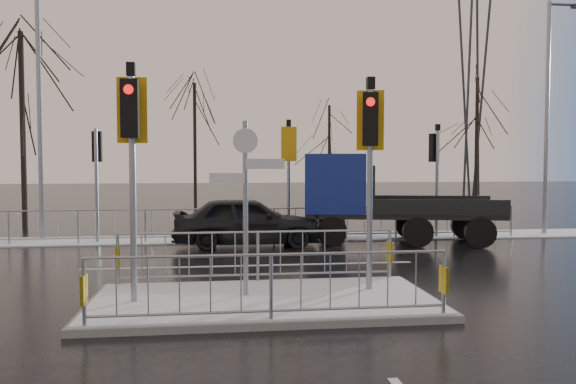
{
  "coord_description": "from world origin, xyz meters",
  "views": [
    {
      "loc": [
        -0.79,
        -9.64,
        2.49
      ],
      "look_at": [
        0.86,
        3.43,
        1.8
      ],
      "focal_mm": 35.0,
      "sensor_mm": 36.0,
      "label": 1
    }
  ],
  "objects": [
    {
      "name": "tree_far_a",
      "position": [
        -2.0,
        22.0,
        4.82
      ],
      "size": [
        3.75,
        3.75,
        7.08
      ],
      "color": "black",
      "rests_on": "ground"
    },
    {
      "name": "pylon_wires",
      "position": [
        16.88,
        30.0,
        11.03
      ],
      "size": [
        70.0,
        2.38,
        19.97
      ],
      "color": "#2D3033",
      "rests_on": "ground"
    },
    {
      "name": "tree_far_c",
      "position": [
        14.0,
        21.0,
        5.15
      ],
      "size": [
        4.0,
        4.0,
        7.55
      ],
      "color": "black",
      "rests_on": "ground"
    },
    {
      "name": "street_lamp_left",
      "position": [
        -6.43,
        9.5,
        4.49
      ],
      "size": [
        1.25,
        0.18,
        8.2
      ],
      "color": "gray",
      "rests_on": "ground"
    },
    {
      "name": "lane_markings",
      "position": [
        0.0,
        -0.33,
        0.0
      ],
      "size": [
        8.0,
        11.38,
        0.01
      ],
      "color": "silver",
      "rests_on": "ground"
    },
    {
      "name": "traffic_island",
      "position": [
        -0.01,
        0.01,
        0.39
      ],
      "size": [
        6.0,
        3.04,
        4.15
      ],
      "color": "slate",
      "rests_on": "ground"
    },
    {
      "name": "street_lamp_right",
      "position": [
        10.57,
        8.5,
        4.39
      ],
      "size": [
        1.25,
        0.18,
        8.0
      ],
      "color": "gray",
      "rests_on": "ground"
    },
    {
      "name": "far_kerb_fixtures",
      "position": [
        0.29,
        8.09,
        1.02
      ],
      "size": [
        18.0,
        0.65,
        3.83
      ],
      "color": "gray",
      "rests_on": "ground"
    },
    {
      "name": "ground",
      "position": [
        0.0,
        0.0,
        0.0
      ],
      "size": [
        120.0,
        120.0,
        0.0
      ],
      "primitive_type": "plane",
      "color": "black",
      "rests_on": "ground"
    },
    {
      "name": "snow_verge",
      "position": [
        0.0,
        8.6,
        0.02
      ],
      "size": [
        30.0,
        2.0,
        0.04
      ],
      "primitive_type": "cube",
      "color": "white",
      "rests_on": "ground"
    },
    {
      "name": "tree_near_b",
      "position": [
        -8.0,
        12.5,
        5.15
      ],
      "size": [
        4.0,
        4.0,
        7.55
      ],
      "color": "black",
      "rests_on": "ground"
    },
    {
      "name": "tree_far_b",
      "position": [
        6.0,
        24.0,
        4.18
      ],
      "size": [
        3.25,
        3.25,
        6.14
      ],
      "color": "black",
      "rests_on": "ground"
    },
    {
      "name": "flatbed_truck",
      "position": [
        3.71,
        7.41,
        1.46
      ],
      "size": [
        6.25,
        3.31,
        2.75
      ],
      "color": "black",
      "rests_on": "ground"
    },
    {
      "name": "car_far_lane",
      "position": [
        0.09,
        7.0,
        0.75
      ],
      "size": [
        4.4,
        1.78,
        1.5
      ],
      "primitive_type": "imported",
      "rotation": [
        0.0,
        0.0,
        1.57
      ],
      "color": "black",
      "rests_on": "ground"
    }
  ]
}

